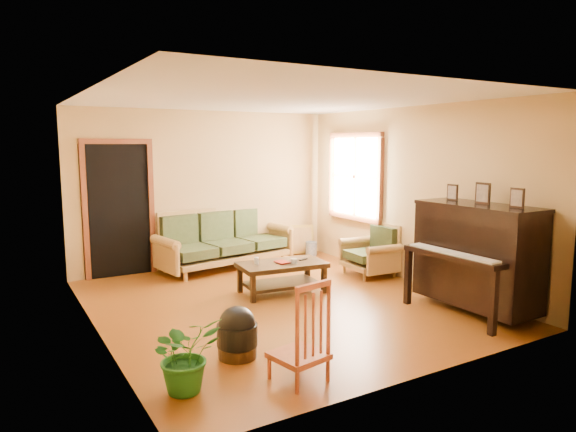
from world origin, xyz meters
TOP-DOWN VIEW (x-y plane):
  - floor at (0.00, 0.00)m, footprint 5.00×5.00m
  - doorway at (-1.45, 2.48)m, footprint 1.08×0.16m
  - window at (2.21, 1.30)m, footprint 0.12×1.36m
  - sofa at (0.17, 2.12)m, footprint 2.39×1.29m
  - coffee_table at (0.25, 0.38)m, footprint 1.24×0.76m
  - armchair at (1.91, 0.53)m, footprint 0.83×0.87m
  - piano at (1.90, -1.52)m, footprint 0.89×1.51m
  - footstool at (-1.21, -1.28)m, footprint 0.51×0.51m
  - red_chair at (-0.95, -2.00)m, footprint 0.50×0.53m
  - leaning_frame at (1.83, 2.37)m, footprint 0.43×0.24m
  - ceramic_crock at (1.90, 2.17)m, footprint 0.24×0.24m
  - potted_plant at (-1.87, -1.69)m, footprint 0.63×0.56m
  - book at (0.16, 0.36)m, footprint 0.16×0.22m
  - candle at (-0.12, 0.44)m, footprint 0.08×0.08m
  - glass_jar at (0.38, 0.28)m, footprint 0.11×0.11m
  - remote at (0.59, 0.37)m, footprint 0.15×0.07m

SIDE VIEW (x-z plane):
  - floor at x=0.00m, z-range 0.00..0.00m
  - ceramic_crock at x=1.90m, z-range 0.00..0.26m
  - footstool at x=-1.21m, z-range 0.00..0.38m
  - coffee_table at x=0.25m, z-range 0.00..0.43m
  - leaning_frame at x=1.83m, z-range 0.00..0.57m
  - potted_plant at x=-1.87m, z-range 0.00..0.64m
  - armchair at x=1.91m, z-range 0.00..0.81m
  - remote at x=0.59m, z-range 0.43..0.44m
  - book at x=0.16m, z-range 0.43..0.45m
  - red_chair at x=-0.95m, z-range 0.00..0.91m
  - glass_jar at x=0.38m, z-range 0.43..0.49m
  - candle at x=-0.12m, z-range 0.43..0.54m
  - sofa at x=0.17m, z-range 0.00..0.97m
  - piano at x=1.90m, z-range 0.00..1.33m
  - doorway at x=-1.45m, z-range 0.00..2.05m
  - window at x=2.21m, z-range 0.77..2.23m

